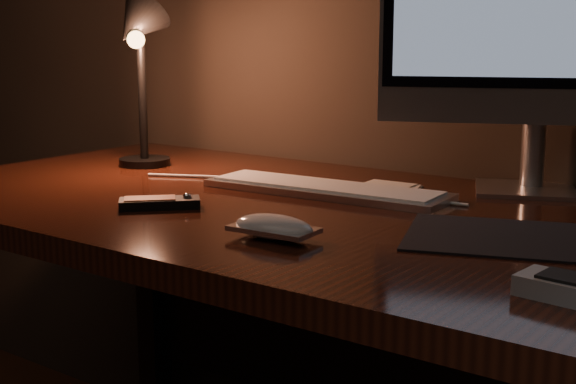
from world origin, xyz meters
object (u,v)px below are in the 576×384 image
Objects in this scene: desk at (353,275)px; media_remote at (160,203)px; keyboard at (325,189)px; desk_lamp at (137,49)px; mouse at (274,230)px; monitor at (535,4)px.

desk is 0.35m from media_remote.
media_remote is at bearing -124.58° from keyboard.
desk is at bearing 0.15° from media_remote.
desk is 0.16m from keyboard.
keyboard is at bearing -19.14° from desk_lamp.
desk is 0.31m from mouse.
monitor is 0.47m from keyboard.
monitor is 4.43× the size of media_remote.
desk_lamp is at bearing 176.96° from keyboard.
keyboard is 0.51m from desk_lamp.
mouse is at bearing -47.77° from desk_lamp.
mouse is 0.27m from media_remote.
media_remote is (-0.43, -0.47, -0.32)m from monitor.
monitor reaches higher than keyboard.
monitor is 1.24× the size of keyboard.
desk_lamp reaches higher than keyboard.
desk is 4.43× the size of desk_lamp.
monitor is at bearing 50.03° from desk.
mouse is at bearing -73.39° from keyboard.
keyboard is at bearing 159.85° from desk.
desk is 0.64m from desk_lamp.
media_remote is at bearing -59.87° from desk_lamp.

